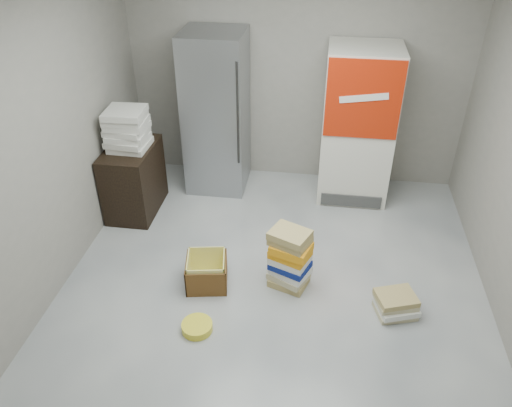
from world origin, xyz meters
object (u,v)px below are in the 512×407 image
object	(u,v)px
phonebook_stack_main	(290,259)
wood_shelf	(134,180)
coke_cooler	(358,125)
cardboard_box	(207,273)
steel_fridge	(216,113)

from	to	relation	value
phonebook_stack_main	wood_shelf	bearing A→B (deg)	172.36
wood_shelf	phonebook_stack_main	bearing A→B (deg)	-29.29
wood_shelf	phonebook_stack_main	world-z (taller)	wood_shelf
coke_cooler	wood_shelf	distance (m)	2.63
phonebook_stack_main	cardboard_box	bearing A→B (deg)	-151.74
coke_cooler	phonebook_stack_main	size ratio (longest dim) A/B	2.80
wood_shelf	cardboard_box	size ratio (longest dim) A/B	1.81
steel_fridge	cardboard_box	size ratio (longest dim) A/B	4.30
phonebook_stack_main	cardboard_box	xyz separation A→B (m)	(-0.78, -0.09, -0.19)
coke_cooler	wood_shelf	size ratio (longest dim) A/B	2.25
coke_cooler	cardboard_box	world-z (taller)	coke_cooler
coke_cooler	phonebook_stack_main	world-z (taller)	coke_cooler
wood_shelf	cardboard_box	world-z (taller)	wood_shelf
phonebook_stack_main	coke_cooler	bearing A→B (deg)	92.90
coke_cooler	wood_shelf	world-z (taller)	coke_cooler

